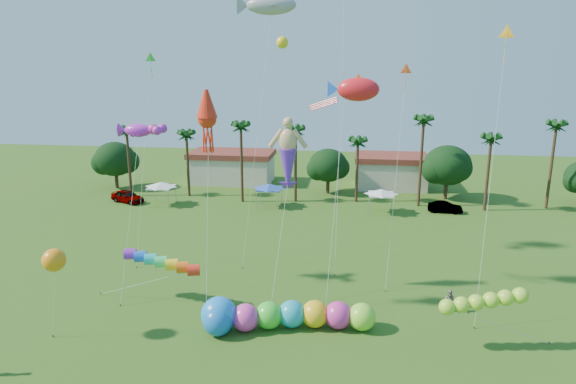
# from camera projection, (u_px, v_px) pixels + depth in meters

# --- Properties ---
(tree_line) EXTENTS (69.46, 8.91, 11.00)m
(tree_line) POSITION_uv_depth(u_px,v_px,m) (347.00, 165.00, 70.32)
(tree_line) COLOR #3A2819
(tree_line) RESTS_ON ground
(buildings_row) EXTENTS (35.00, 7.00, 4.00)m
(buildings_row) POSITION_uv_depth(u_px,v_px,m) (303.00, 171.00, 77.51)
(buildings_row) COLOR beige
(buildings_row) RESTS_ON ground
(tent_row) EXTENTS (31.00, 4.00, 0.60)m
(tent_row) POSITION_uv_depth(u_px,v_px,m) (269.00, 187.00, 64.57)
(tent_row) COLOR white
(tent_row) RESTS_ON ground
(car_a) EXTENTS (5.18, 3.73, 1.64)m
(car_a) POSITION_uv_depth(u_px,v_px,m) (127.00, 196.00, 67.76)
(car_a) COLOR #4C4C54
(car_a) RESTS_ON ground
(car_b) EXTENTS (4.24, 1.80, 1.36)m
(car_b) POSITION_uv_depth(u_px,v_px,m) (445.00, 207.00, 63.22)
(car_b) COLOR #4C4C54
(car_b) RESTS_ON ground
(spectator_b) EXTENTS (1.05, 0.96, 1.75)m
(spectator_b) POSITION_uv_depth(u_px,v_px,m) (450.00, 301.00, 38.02)
(spectator_b) COLOR gray
(spectator_b) RESTS_ON ground
(caterpillar_inflatable) EXTENTS (12.18, 3.89, 2.48)m
(caterpillar_inflatable) POSITION_uv_depth(u_px,v_px,m) (282.00, 315.00, 35.61)
(caterpillar_inflatable) COLOR #EB3DAC
(caterpillar_inflatable) RESTS_ON ground
(blue_ball) EXTENTS (2.06, 2.06, 2.06)m
(blue_ball) POSITION_uv_depth(u_px,v_px,m) (218.00, 321.00, 34.84)
(blue_ball) COLOR blue
(blue_ball) RESTS_ON ground
(rainbow_tube) EXTENTS (9.84, 1.75, 3.40)m
(rainbow_tube) POSITION_uv_depth(u_px,v_px,m) (173.00, 269.00, 38.64)
(rainbow_tube) COLOR red
(rainbow_tube) RESTS_ON ground
(green_worm) EXTENTS (9.88, 2.37, 3.55)m
(green_worm) POSITION_uv_depth(u_px,v_px,m) (447.00, 307.00, 32.73)
(green_worm) COLOR #A7E733
(green_worm) RESTS_ON ground
(orange_ball_kite) EXTENTS (1.70, 1.70, 6.29)m
(orange_ball_kite) POSITION_uv_depth(u_px,v_px,m) (54.00, 260.00, 33.54)
(orange_ball_kite) COLOR orange
(orange_ball_kite) RESTS_ON ground
(merman_kite) EXTENTS (2.45, 5.78, 13.51)m
(merman_kite) POSITION_uv_depth(u_px,v_px,m) (288.00, 158.00, 39.99)
(merman_kite) COLOR tan
(merman_kite) RESTS_ON ground
(fish_kite) EXTENTS (5.06, 6.51, 17.07)m
(fish_kite) POSITION_uv_depth(u_px,v_px,m) (358.00, 89.00, 39.16)
(fish_kite) COLOR red
(fish_kite) RESTS_ON ground
(shark_kite) EXTENTS (6.38, 7.32, 24.06)m
(shark_kite) POSITION_uv_depth(u_px,v_px,m) (271.00, 5.00, 45.48)
(shark_kite) COLOR #989AA6
(shark_kite) RESTS_ON ground
(squid_kite) EXTENTS (1.67, 4.04, 16.36)m
(squid_kite) POSITION_uv_depth(u_px,v_px,m) (207.00, 119.00, 35.77)
(squid_kite) COLOR red
(squid_kite) RESTS_ON ground
(lobster_kite) EXTENTS (3.91, 6.13, 13.58)m
(lobster_kite) POSITION_uv_depth(u_px,v_px,m) (138.00, 130.00, 40.77)
(lobster_kite) COLOR #BC28CC
(lobster_kite) RESTS_ON ground
(delta_kite_red) EXTENTS (1.63, 4.69, 18.00)m
(delta_kite_red) POSITION_uv_depth(u_px,v_px,m) (405.00, 75.00, 41.52)
(delta_kite_red) COLOR #F8531B
(delta_kite_red) RESTS_ON ground
(delta_kite_yellow) EXTENTS (2.03, 5.07, 20.62)m
(delta_kite_yellow) POSITION_uv_depth(u_px,v_px,m) (506.00, 39.00, 35.20)
(delta_kite_yellow) COLOR orange
(delta_kite_yellow) RESTS_ON ground
(delta_kite_green) EXTENTS (1.29, 4.95, 18.95)m
(delta_kite_green) POSITION_uv_depth(u_px,v_px,m) (150.00, 63.00, 46.29)
(delta_kite_green) COLOR green
(delta_kite_green) RESTS_ON ground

